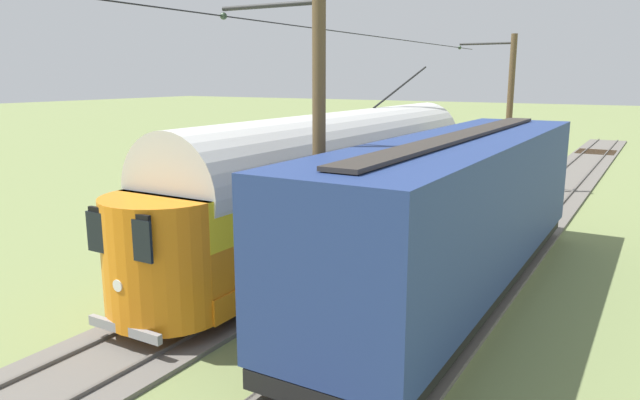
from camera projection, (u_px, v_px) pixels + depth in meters
The scene contains 9 objects.
ground_plane at pixel (392, 265), 17.04m from camera, with size 220.00×220.00×0.00m, color olive.
track_streetcar_siding at pixel (473, 274), 16.16m from camera, with size 2.80×80.00×0.18m.
track_adjacent_siding at pixel (330, 249), 18.42m from camera, with size 2.80×80.00×0.18m.
vintage_streetcar at pixel (341, 177), 18.56m from camera, with size 2.65×17.86×5.59m.
coach_adjacent at pixel (459, 210), 14.41m from camera, with size 2.96×13.84×3.85m.
catenary_pole_foreground at pixel (508, 112), 26.78m from camera, with size 2.68×0.28×7.23m.
catenary_pole_mid_near at pixel (316, 154), 12.42m from camera, with size 2.68×0.28×7.23m.
overhead_wire_run at pixel (244, 18), 13.55m from camera, with size 2.48×38.08×0.18m.
spare_tie_stack at pixel (279, 213), 22.33m from camera, with size 2.40×2.40×0.54m.
Camera 1 is at (-6.47, 15.09, 5.37)m, focal length 32.99 mm.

